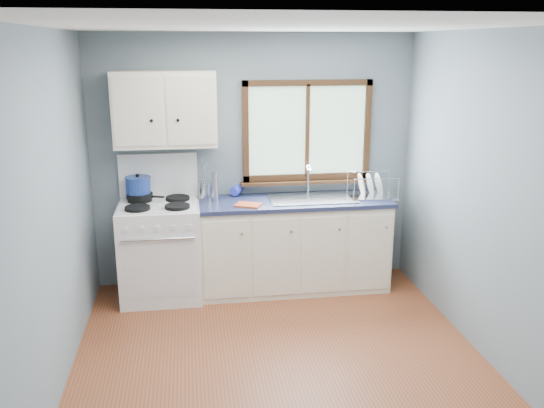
{
  "coord_description": "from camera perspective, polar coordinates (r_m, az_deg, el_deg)",
  "views": [
    {
      "loc": [
        -0.65,
        -3.85,
        2.39
      ],
      "look_at": [
        0.05,
        0.9,
        1.05
      ],
      "focal_mm": 38.0,
      "sensor_mm": 36.0,
      "label": 1
    }
  ],
  "objects": [
    {
      "name": "wall_back",
      "position": [
        5.8,
        -1.8,
        4.27
      ],
      "size": [
        3.2,
        0.02,
        2.5
      ],
      "primitive_type": "cube",
      "color": "slate",
      "rests_on": "ground"
    },
    {
      "name": "wall_front",
      "position": [
        2.42,
        8.4,
        -12.64
      ],
      "size": [
        3.2,
        0.02,
        2.5
      ],
      "primitive_type": "cube",
      "color": "slate",
      "rests_on": "ground"
    },
    {
      "name": "thermos",
      "position": [
        5.57,
        -5.72,
        1.72
      ],
      "size": [
        0.07,
        0.07,
        0.28
      ],
      "primitive_type": "cylinder",
      "rotation": [
        0.0,
        0.0,
        -0.05
      ],
      "color": "silver",
      "rests_on": "countertop"
    },
    {
      "name": "wall_right",
      "position": [
        4.6,
        21.34,
        0.18
      ],
      "size": [
        0.02,
        3.6,
        2.5
      ],
      "primitive_type": "cube",
      "color": "slate",
      "rests_on": "ground"
    },
    {
      "name": "dish_rack",
      "position": [
        5.8,
        9.79,
        1.34
      ],
      "size": [
        0.48,
        0.38,
        0.24
      ],
      "rotation": [
        0.0,
        0.0,
        -0.07
      ],
      "color": "silver",
      "rests_on": "countertop"
    },
    {
      "name": "sink",
      "position": [
        5.68,
        3.98,
        -0.08
      ],
      "size": [
        0.84,
        0.46,
        0.44
      ],
      "color": "silver",
      "rests_on": "countertop"
    },
    {
      "name": "soap_bottle",
      "position": [
        5.69,
        -3.81,
        2.04
      ],
      "size": [
        0.14,
        0.14,
        0.27
      ],
      "primitive_type": "imported",
      "rotation": [
        0.0,
        0.0,
        -0.43
      ],
      "color": "#2939C7",
      "rests_on": "countertop"
    },
    {
      "name": "skillet",
      "position": [
        5.65,
        -12.94,
        0.8
      ],
      "size": [
        0.4,
        0.32,
        0.05
      ],
      "rotation": [
        0.0,
        0.0,
        -0.35
      ],
      "color": "black",
      "rests_on": "gas_range"
    },
    {
      "name": "upper_cabinets",
      "position": [
        5.51,
        -10.56,
        9.2
      ],
      "size": [
        0.95,
        0.35,
        0.7
      ],
      "color": "white",
      "rests_on": "wall_back"
    },
    {
      "name": "gas_range",
      "position": [
        5.65,
        -10.97,
        -4.29
      ],
      "size": [
        0.76,
        0.69,
        1.36
      ],
      "color": "white",
      "rests_on": "floor"
    },
    {
      "name": "ceiling",
      "position": [
        3.9,
        1.25,
        17.38
      ],
      "size": [
        3.2,
        3.6,
        0.02
      ],
      "primitive_type": "cube",
      "color": "white",
      "rests_on": "wall_back"
    },
    {
      "name": "window",
      "position": [
        5.81,
        3.51,
        6.53
      ],
      "size": [
        1.36,
        0.1,
        1.03
      ],
      "color": "#9EC6A8",
      "rests_on": "wall_back"
    },
    {
      "name": "stockpot",
      "position": [
        5.64,
        -13.12,
        1.63
      ],
      "size": [
        0.32,
        0.32,
        0.24
      ],
      "rotation": [
        0.0,
        0.0,
        0.42
      ],
      "color": "navy",
      "rests_on": "gas_range"
    },
    {
      "name": "base_cabinets",
      "position": [
        5.78,
        2.15,
        -4.44
      ],
      "size": [
        1.85,
        0.6,
        0.88
      ],
      "color": "white",
      "rests_on": "floor"
    },
    {
      "name": "floor",
      "position": [
        4.58,
        1.06,
        -16.01
      ],
      "size": [
        3.2,
        3.6,
        0.02
      ],
      "primitive_type": "cube",
      "color": "brown",
      "rests_on": "ground"
    },
    {
      "name": "dish_towel",
      "position": [
        5.41,
        -2.37,
        -0.09
      ],
      "size": [
        0.28,
        0.25,
        0.02
      ],
      "primitive_type": "cube",
      "rotation": [
        0.0,
        0.0,
        -0.43
      ],
      "color": "#C14B25",
      "rests_on": "countertop"
    },
    {
      "name": "wall_left",
      "position": [
        4.12,
        -21.51,
        -1.55
      ],
      "size": [
        0.02,
        3.6,
        2.5
      ],
      "primitive_type": "cube",
      "color": "slate",
      "rests_on": "ground"
    },
    {
      "name": "countertop",
      "position": [
        5.63,
        2.2,
        0.25
      ],
      "size": [
        1.89,
        0.64,
        0.04
      ],
      "primitive_type": "cube",
      "color": "#1B213E",
      "rests_on": "base_cabinets"
    },
    {
      "name": "utensil_crock",
      "position": [
        5.7,
        -6.65,
        1.41
      ],
      "size": [
        0.13,
        0.13,
        0.4
      ],
      "rotation": [
        0.0,
        0.0,
        -0.07
      ],
      "color": "silver",
      "rests_on": "countertop"
    }
  ]
}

